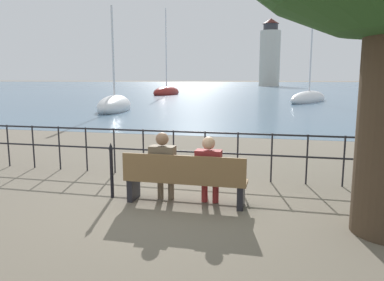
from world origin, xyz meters
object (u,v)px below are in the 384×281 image
Objects in this scene: park_bench at (185,180)px; sailboat_3 at (167,92)px; sailboat_1 at (309,98)px; sailboat_0 at (115,106)px; harbor_lighthouse at (270,55)px; seated_person_left at (163,164)px; closed_umbrella at (112,167)px; seated_person_right at (209,167)px.

park_bench is 45.97m from sailboat_3.
park_bench is 0.19× the size of sailboat_1.
sailboat_0 is at bearing 118.14° from park_bench.
park_bench is 115.57m from harbor_lighthouse.
sailboat_1 reaches higher than seated_person_left.
sailboat_1 reaches higher than closed_umbrella.
sailboat_0 reaches higher than closed_umbrella.
closed_umbrella is (-1.81, -0.01, -0.10)m from seated_person_right.
harbor_lighthouse reaches higher than seated_person_right.
harbor_lighthouse reaches higher than sailboat_1.
seated_person_left is 115.47m from harbor_lighthouse.
closed_umbrella is at bearing -89.65° from harbor_lighthouse.
harbor_lighthouse is (-1.68, 115.11, 8.88)m from seated_person_left.
seated_person_left is at bearing -179.87° from seated_person_right.
harbor_lighthouse is (-6.32, 83.76, 9.22)m from sailboat_1.
sailboat_1 is at bearing 83.06° from seated_person_right.
park_bench is at bearing -74.62° from sailboat_0.
sailboat_0 is (-8.17, 17.81, -0.24)m from closed_umbrella.
seated_person_left is at bearing -75.56° from sailboat_0.
seated_person_right reaches higher than closed_umbrella.
seated_person_left is (-0.41, 0.08, 0.25)m from park_bench.
sailboat_0 is 98.03m from harbor_lighthouse.
seated_person_right is at bearing -75.35° from sailboat_1.
seated_person_left is at bearing 169.20° from park_bench.
park_bench is 31.71m from sailboat_1.
closed_umbrella is (-0.99, -0.01, -0.12)m from seated_person_left.
seated_person_left is at bearing -76.83° from sailboat_1.
harbor_lighthouse is at bearing 93.80° from sailboat_3.
closed_umbrella is at bearing -61.07° from sailboat_3.
sailboat_0 is 0.36× the size of harbor_lighthouse.
sailboat_1 is at bearing 81.58° from seated_person_left.
sailboat_3 is 72.87m from harbor_lighthouse.
park_bench is at bearing -10.80° from seated_person_left.
seated_person_right is 46.02m from sailboat_3.
sailboat_0 reaches higher than seated_person_right.
harbor_lighthouse reaches higher than seated_person_left.
harbor_lighthouse is at bearing 90.84° from seated_person_left.
seated_person_right is 1.81m from closed_umbrella.
seated_person_right is 0.16× the size of sailboat_0.
sailboat_3 is (-18.03, 12.43, 0.04)m from sailboat_1.
closed_umbrella is (-1.40, 0.07, 0.13)m from park_bench.
seated_person_left is 0.10× the size of sailboat_3.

